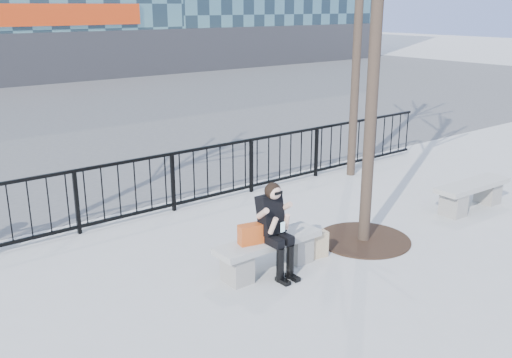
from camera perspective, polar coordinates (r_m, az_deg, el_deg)
ground at (r=8.25m, az=1.25°, el=-9.12°), size 120.00×120.00×0.00m
railing at (r=10.38m, az=-9.26°, el=-0.48°), size 14.00×0.06×1.10m
tree_grate at (r=9.40m, az=10.70°, el=-5.97°), size 1.50×1.50×0.02m
bench_main at (r=8.13m, az=1.26°, el=-7.21°), size 1.65×0.46×0.49m
bench_second at (r=11.26m, az=20.78°, el=-1.30°), size 1.71×0.48×0.51m
seated_woman at (r=7.87m, az=2.02°, el=-5.14°), size 0.50×0.64×1.34m
handbag at (r=7.84m, az=-0.53°, el=-5.53°), size 0.37×0.23×0.28m
shopping_bag at (r=8.61m, az=5.86°, el=-6.60°), size 0.44×0.23×0.40m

